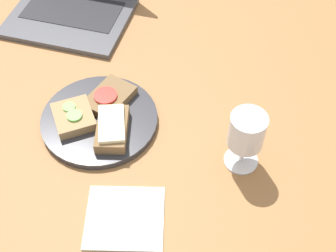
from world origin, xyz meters
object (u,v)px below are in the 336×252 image
at_px(sandwich_with_cheese, 112,128).
at_px(plate, 100,120).
at_px(sandwich_with_cucumber, 74,117).
at_px(sandwich_with_tomato, 109,98).
at_px(wine_glass, 247,133).
at_px(napkin, 125,218).

bearing_deg(sandwich_with_cheese, plate, 143.65).
xyz_separation_m(sandwich_with_cucumber, sandwich_with_cheese, (0.09, -0.01, 0.00)).
height_order(sandwich_with_tomato, sandwich_with_cucumber, sandwich_with_cucumber).
bearing_deg(wine_glass, sandwich_with_cheese, -177.44).
bearing_deg(sandwich_with_cucumber, sandwich_with_tomato, 53.78).
xyz_separation_m(plate, sandwich_with_tomato, (0.01, 0.05, 0.02)).
relative_size(sandwich_with_cheese, napkin, 0.86).
height_order(plate, napkin, plate).
height_order(sandwich_with_cheese, wine_glass, wine_glass).
relative_size(plate, sandwich_with_cucumber, 2.10).
xyz_separation_m(sandwich_with_cucumber, wine_glass, (0.36, 0.00, 0.06)).
distance_m(sandwich_with_tomato, sandwich_with_cucumber, 0.09).
distance_m(sandwich_with_tomato, wine_glass, 0.32).
xyz_separation_m(plate, sandwich_with_cucumber, (-0.05, -0.02, 0.02)).
bearing_deg(sandwich_with_cheese, wine_glass, 2.56).
distance_m(sandwich_with_tomato, napkin, 0.29).
distance_m(plate, napkin, 0.24).
bearing_deg(sandwich_with_cucumber, sandwich_with_cheese, -6.30).
distance_m(sandwich_with_cucumber, sandwich_with_cheese, 0.09).
distance_m(sandwich_with_cucumber, wine_glass, 0.37).
bearing_deg(wine_glass, plate, 176.48).
bearing_deg(plate, napkin, -58.13).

